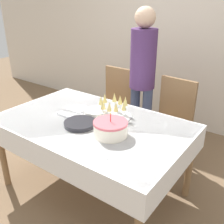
# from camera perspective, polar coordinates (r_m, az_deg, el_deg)

# --- Properties ---
(ground_plane) EXTENTS (12.00, 12.00, 0.00)m
(ground_plane) POSITION_cam_1_polar(r_m,az_deg,el_deg) (2.68, -3.92, -16.34)
(ground_plane) COLOR brown
(wall_back) EXTENTS (8.00, 0.05, 2.70)m
(wall_back) POSITION_cam_1_polar(r_m,az_deg,el_deg) (3.69, 15.26, 17.29)
(wall_back) COLOR silver
(wall_back) RESTS_ON ground_plane
(dining_table) EXTENTS (1.66, 1.04, 0.73)m
(dining_table) POSITION_cam_1_polar(r_m,az_deg,el_deg) (2.32, -4.35, -4.41)
(dining_table) COLOR white
(dining_table) RESTS_ON ground_plane
(dining_chair_far_left) EXTENTS (0.43, 0.43, 0.96)m
(dining_chair_far_left) POSITION_cam_1_polar(r_m,az_deg,el_deg) (3.17, 0.45, 1.61)
(dining_chair_far_left) COLOR olive
(dining_chair_far_left) RESTS_ON ground_plane
(dining_chair_far_right) EXTENTS (0.45, 0.45, 0.96)m
(dining_chair_far_right) POSITION_cam_1_polar(r_m,az_deg,el_deg) (2.84, 12.62, -1.77)
(dining_chair_far_right) COLOR olive
(dining_chair_far_right) RESTS_ON ground_plane
(birthday_cake) EXTENTS (0.27, 0.27, 0.19)m
(birthday_cake) POSITION_cam_1_polar(r_m,az_deg,el_deg) (2.03, -0.32, -3.61)
(birthday_cake) COLOR silver
(birthday_cake) RESTS_ON dining_table
(champagne_tray) EXTENTS (0.33, 0.33, 0.18)m
(champagne_tray) POSITION_cam_1_polar(r_m,az_deg,el_deg) (2.34, 0.24, 1.18)
(champagne_tray) COLOR silver
(champagne_tray) RESTS_ON dining_table
(plate_stack_main) EXTENTS (0.27, 0.27, 0.03)m
(plate_stack_main) POSITION_cam_1_polar(r_m,az_deg,el_deg) (2.22, -6.94, -2.49)
(plate_stack_main) COLOR black
(plate_stack_main) RESTS_ON dining_table
(plate_stack_dessert) EXTENTS (0.22, 0.22, 0.04)m
(plate_stack_dessert) POSITION_cam_1_polar(r_m,az_deg,el_deg) (2.41, -3.59, 0.00)
(plate_stack_dessert) COLOR silver
(plate_stack_dessert) RESTS_ON dining_table
(cake_knife) EXTENTS (0.29, 0.12, 0.00)m
(cake_knife) POSITION_cam_1_polar(r_m,az_deg,el_deg) (1.88, -3.39, -8.11)
(cake_knife) COLOR silver
(cake_knife) RESTS_ON dining_table
(fork_pile) EXTENTS (0.17, 0.07, 0.02)m
(fork_pile) POSITION_cam_1_polar(r_m,az_deg,el_deg) (2.42, -10.14, -0.58)
(fork_pile) COLOR silver
(fork_pile) RESTS_ON dining_table
(napkin_pile) EXTENTS (0.15, 0.15, 0.01)m
(napkin_pile) POSITION_cam_1_polar(r_m,az_deg,el_deg) (2.54, -7.32, 0.77)
(napkin_pile) COLOR white
(napkin_pile) RESTS_ON dining_table
(person_standing) EXTENTS (0.28, 0.28, 1.64)m
(person_standing) POSITION_cam_1_polar(r_m,az_deg,el_deg) (2.90, 6.70, 9.03)
(person_standing) COLOR #3F4C72
(person_standing) RESTS_ON ground_plane
(gift_bag) EXTENTS (0.22, 0.13, 0.22)m
(gift_bag) POSITION_cam_1_polar(r_m,az_deg,el_deg) (3.56, -17.19, -4.19)
(gift_bag) COLOR orange
(gift_bag) RESTS_ON ground_plane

